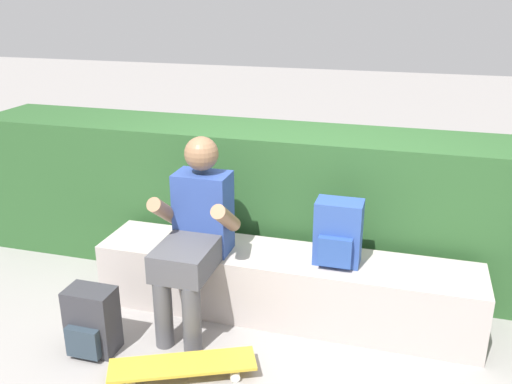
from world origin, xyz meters
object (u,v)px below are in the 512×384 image
at_px(bench_main, 284,285).
at_px(skateboard_near_person, 183,365).
at_px(backpack_on_ground, 92,322).
at_px(backpack_on_bench, 338,234).
at_px(person_skater, 195,230).

xyz_separation_m(bench_main, skateboard_near_person, (-0.38, -0.78, -0.14)).
height_order(skateboard_near_person, backpack_on_ground, backpack_on_ground).
relative_size(skateboard_near_person, backpack_on_bench, 2.03).
bearing_deg(backpack_on_ground, bench_main, 35.22).
distance_m(backpack_on_bench, backpack_on_ground, 1.54).
bearing_deg(bench_main, backpack_on_bench, -1.64).
relative_size(person_skater, skateboard_near_person, 1.45).
relative_size(bench_main, person_skater, 2.07).
distance_m(bench_main, backpack_on_bench, 0.52).
bearing_deg(backpack_on_ground, skateboard_near_person, -7.62).
relative_size(skateboard_near_person, backpack_on_ground, 2.03).
relative_size(person_skater, backpack_on_ground, 2.95).
height_order(bench_main, backpack_on_bench, backpack_on_bench).
bearing_deg(person_skater, backpack_on_ground, -134.23).
bearing_deg(bench_main, backpack_on_ground, -144.78).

